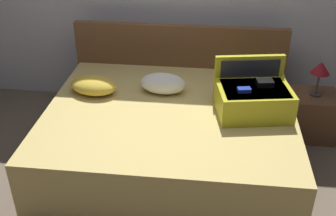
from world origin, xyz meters
name	(u,v)px	position (x,y,z in m)	size (l,w,h in m)	color
ground_plane	(164,193)	(0.00, 0.00, 0.00)	(12.00, 12.00, 0.00)	#6B5B4C
bed	(170,138)	(0.00, 0.40, 0.28)	(2.09, 1.74, 0.55)	tan
headboard	(179,71)	(0.00, 1.31, 0.49)	(2.13, 0.08, 0.99)	brown
hard_case_large	(253,97)	(0.68, 0.46, 0.70)	(0.66, 0.56, 0.42)	gold
pillow_near_headboard	(163,83)	(-0.10, 0.72, 0.64)	(0.41, 0.25, 0.18)	white
pillow_center_head	(94,85)	(-0.71, 0.63, 0.63)	(0.43, 0.29, 0.15)	gold
nightstand	(311,115)	(1.32, 1.02, 0.23)	(0.44, 0.40, 0.45)	brown
table_lamp	(321,69)	(1.32, 1.02, 0.72)	(0.17, 0.17, 0.34)	#3F3833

